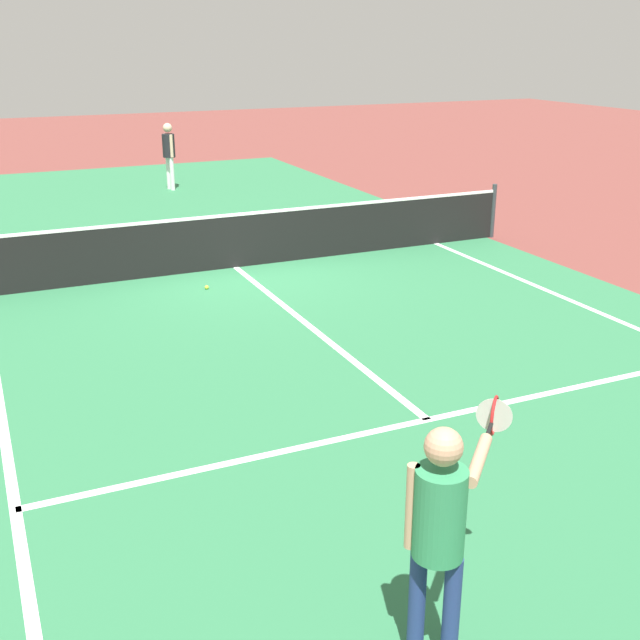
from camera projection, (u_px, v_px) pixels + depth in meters
The scene contains 9 objects.
ground_plane at pixel (236, 267), 13.82m from camera, with size 60.00×60.00×0.00m, color brown.
court_surface_inbounds at pixel (236, 267), 13.82m from camera, with size 10.62×24.40×0.00m, color #2D7247.
line_sideline_left at pixel (12, 484), 7.13m from camera, with size 0.10×11.89×0.01m, color white.
line_service_near at pixel (427, 420), 8.33m from camera, with size 8.22×0.10×0.01m, color white.
line_center_service at pixel (308, 324), 11.07m from camera, with size 0.10×6.40×0.01m, color white.
net at pixel (235, 240), 13.65m from camera, with size 10.93×0.09×1.07m.
player_near at pixel (441, 521), 4.76m from camera, with size 1.03×0.81×1.70m.
player_far at pixel (169, 149), 20.46m from camera, with size 0.32×0.41×1.72m.
tennis_ball_near_net at pixel (207, 287), 12.61m from camera, with size 0.07×0.07×0.07m, color #CCE033.
Camera 1 is at (-4.10, -12.75, 3.83)m, focal length 44.22 mm.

